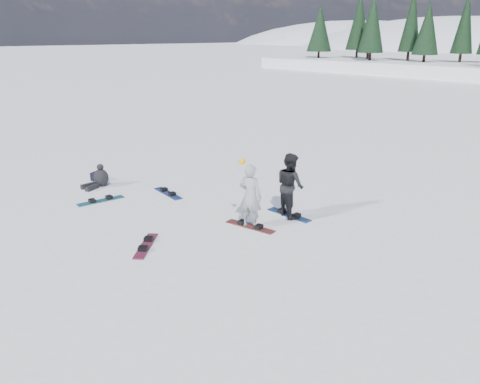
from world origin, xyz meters
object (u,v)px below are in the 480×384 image
snowboard_loose_a (101,201)px  seated_rider (100,178)px  snowboarder_woman (250,196)px  snowboard_loose_c (168,193)px  gear_bag (98,177)px  snowboard_loose_b (146,246)px  snowboarder_man (290,185)px

snowboard_loose_a → seated_rider: bearing=69.1°
snowboarder_woman → snowboard_loose_a: 5.26m
snowboarder_woman → snowboard_loose_c: snowboarder_woman is taller
seated_rider → snowboard_loose_a: 1.62m
snowboarder_woman → gear_bag: snowboarder_woman is taller
gear_bag → snowboard_loose_c: size_ratio=0.30×
gear_bag → snowboard_loose_b: gear_bag is taller
seated_rider → snowboard_loose_c: 2.62m
snowboarder_woman → snowboarder_man: (0.14, 1.45, 0.03)m
seated_rider → snowboard_loose_b: (5.31, -1.44, -0.30)m
gear_bag → snowboard_loose_a: (2.12, -0.96, -0.14)m
snowboard_loose_c → snowboard_loose_a: (-0.84, -2.00, 0.00)m
snowboarder_man → snowboard_loose_c: size_ratio=1.26×
snowboarder_man → gear_bag: (-7.02, -2.56, -0.79)m
snowboard_loose_c → snowboard_loose_a: bearing=-107.0°
snowboarder_man → snowboard_loose_b: snowboarder_man is taller
seated_rider → gear_bag: seated_rider is taller
snowboard_loose_c → snowboarder_woman: bearing=7.0°
snowboard_loose_c → gear_bag: bearing=-154.9°
snowboarder_man → snowboard_loose_c: (-4.05, -1.53, -0.93)m
seated_rider → snowboarder_woman: bearing=-1.4°
snowboarder_man → seated_rider: bearing=40.5°
snowboard_loose_b → seated_rider: bearing=-148.9°
snowboarder_woman → gear_bag: 7.01m
snowboard_loose_b → snowboard_loose_a: bearing=-144.3°
snowboard_loose_c → snowboard_loose_a: size_ratio=1.00×
gear_bag → snowboard_loose_a: 2.34m
snowboarder_man → gear_bag: bearing=36.6°
snowboarder_woman → seated_rider: 6.35m
snowboarder_man → snowboard_loose_c: snowboarder_man is taller
snowboarder_man → snowboard_loose_b: (-1.01, -4.25, -0.93)m
snowboarder_woman → snowboard_loose_c: size_ratio=1.30×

